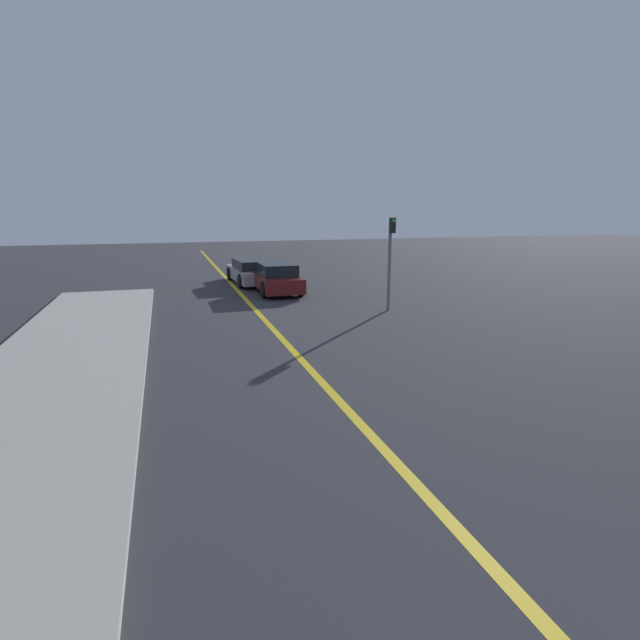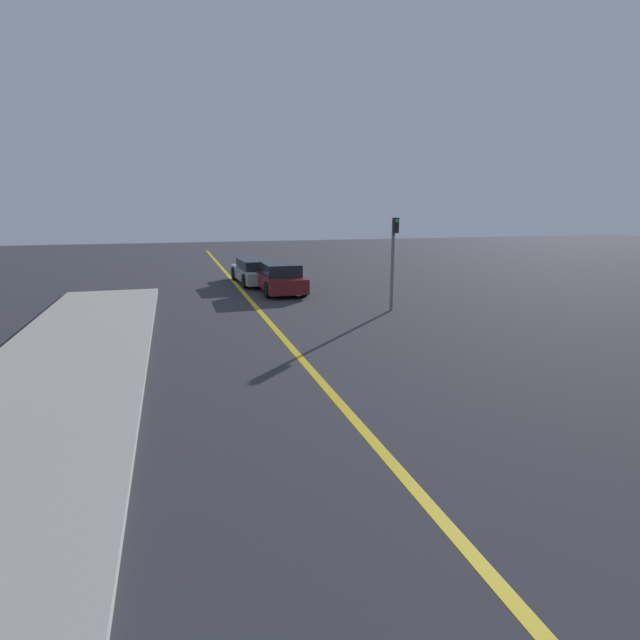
{
  "view_description": "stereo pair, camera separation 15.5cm",
  "coord_description": "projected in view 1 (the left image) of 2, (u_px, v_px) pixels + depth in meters",
  "views": [
    {
      "loc": [
        -3.15,
        1.26,
        3.78
      ],
      "look_at": [
        0.07,
        11.64,
        1.34
      ],
      "focal_mm": 28.0,
      "sensor_mm": 36.0,
      "label": 1
    },
    {
      "loc": [
        -3.01,
        1.21,
        3.78
      ],
      "look_at": [
        0.07,
        11.64,
        1.34
      ],
      "focal_mm": 28.0,
      "sensor_mm": 36.0,
      "label": 2
    }
  ],
  "objects": [
    {
      "name": "car_near_right_lane",
      "position": [
        276.0,
        278.0,
        22.74
      ],
      "size": [
        1.85,
        4.3,
        1.36
      ],
      "rotation": [
        0.0,
        0.0,
        0.0
      ],
      "color": "maroon",
      "rests_on": "ground_plane"
    },
    {
      "name": "traffic_light",
      "position": [
        390.0,
        253.0,
        18.39
      ],
      "size": [
        0.18,
        0.4,
        3.45
      ],
      "color": "slate",
      "rests_on": "ground_plane"
    },
    {
      "name": "car_ahead_center",
      "position": [
        252.0,
        272.0,
        25.51
      ],
      "size": [
        2.13,
        4.83,
        1.24
      ],
      "rotation": [
        0.0,
        0.0,
        0.06
      ],
      "color": "#9E9EA3",
      "rests_on": "ground_plane"
    },
    {
      "name": "road_center_line",
      "position": [
        264.0,
        319.0,
        17.34
      ],
      "size": [
        0.2,
        60.0,
        0.01
      ],
      "color": "gold",
      "rests_on": "ground_plane"
    },
    {
      "name": "sidewalk_left",
      "position": [
        51.0,
        385.0,
        10.7
      ],
      "size": [
        3.81,
        25.28,
        0.15
      ],
      "color": "#ADA89E",
      "rests_on": "ground_plane"
    }
  ]
}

